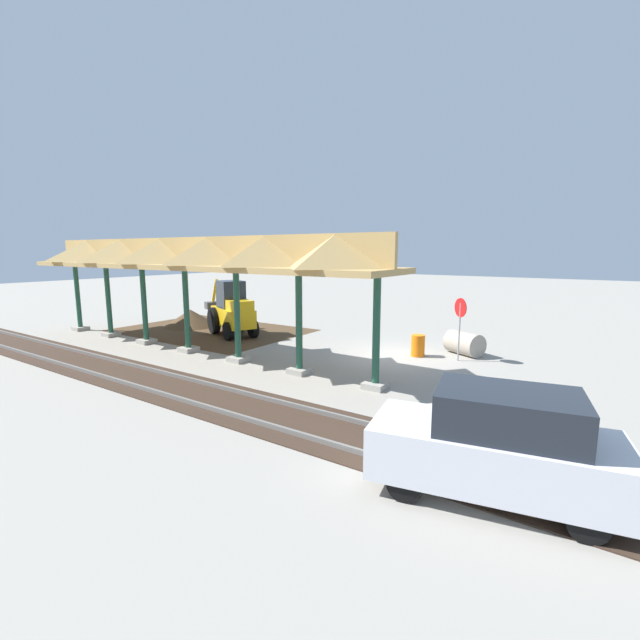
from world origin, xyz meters
TOP-DOWN VIEW (x-y plane):
  - ground_plane at (0.00, 0.00)m, footprint 120.00×120.00m
  - dirt_work_zone at (10.78, 0.44)m, footprint 10.02×7.00m
  - platform_canopy at (7.75, 4.44)m, footprint 19.29×3.20m
  - rail_tracks at (0.00, 8.00)m, footprint 60.00×2.58m
  - stop_sign at (-2.46, -0.57)m, footprint 0.60×0.51m
  - backhoe at (8.91, 0.65)m, footprint 5.26×3.28m
  - dirt_mound at (12.79, 0.17)m, footprint 6.14×6.14m
  - concrete_pipe at (-2.37, -1.72)m, footprint 1.79×1.57m
  - distant_parked_car at (-5.80, 8.74)m, footprint 4.46×2.52m
  - traffic_barrel at (-0.85, -0.36)m, footprint 0.56×0.56m

SIDE VIEW (x-z plane):
  - ground_plane at x=0.00m, z-range 0.00..0.00m
  - dirt_mound at x=12.79m, z-range -0.98..0.98m
  - dirt_work_zone at x=10.78m, z-range 0.00..0.01m
  - rail_tracks at x=0.00m, z-range -0.05..0.10m
  - traffic_barrel at x=-0.85m, z-range 0.00..0.90m
  - concrete_pipe at x=-2.37m, z-range 0.00..0.97m
  - distant_parked_car at x=-5.80m, z-range -0.01..1.97m
  - backhoe at x=8.91m, z-range -0.15..2.67m
  - stop_sign at x=-2.46m, z-range 0.56..3.08m
  - platform_canopy at x=7.75m, z-range 1.71..6.61m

